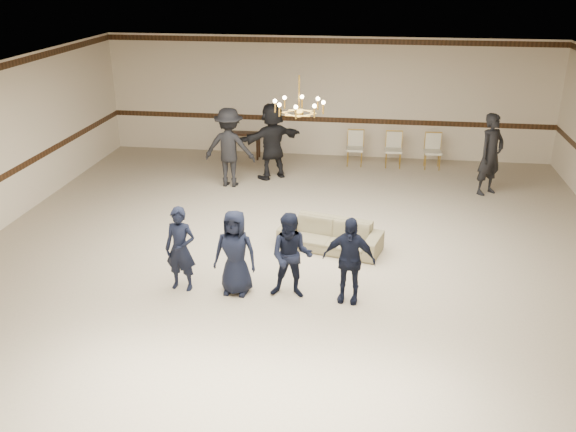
# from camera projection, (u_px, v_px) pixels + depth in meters

# --- Properties ---
(room) EXTENTS (12.01, 14.01, 3.21)m
(room) POSITION_uv_depth(u_px,v_px,m) (291.00, 184.00, 10.06)
(room) COLOR tan
(room) RESTS_ON ground
(chair_rail) EXTENTS (12.00, 0.02, 0.14)m
(chair_rail) POSITION_uv_depth(u_px,v_px,m) (326.00, 120.00, 16.67)
(chair_rail) COLOR #382011
(chair_rail) RESTS_ON wall_back
(crown_molding) EXTENTS (12.00, 0.02, 0.14)m
(crown_molding) POSITION_uv_depth(u_px,v_px,m) (328.00, 41.00, 15.87)
(crown_molding) COLOR #382011
(crown_molding) RESTS_ON wall_back
(chandelier) EXTENTS (0.94, 0.94, 0.89)m
(chandelier) POSITION_uv_depth(u_px,v_px,m) (299.00, 94.00, 10.48)
(chandelier) COLOR gold
(chandelier) RESTS_ON ceiling
(boy_a) EXTENTS (0.55, 0.39, 1.42)m
(boy_a) POSITION_uv_depth(u_px,v_px,m) (180.00, 249.00, 9.84)
(boy_a) COLOR black
(boy_a) RESTS_ON floor
(boy_b) EXTENTS (0.72, 0.50, 1.42)m
(boy_b) POSITION_uv_depth(u_px,v_px,m) (235.00, 253.00, 9.72)
(boy_b) COLOR black
(boy_b) RESTS_ON floor
(boy_c) EXTENTS (0.69, 0.54, 1.42)m
(boy_c) POSITION_uv_depth(u_px,v_px,m) (291.00, 256.00, 9.60)
(boy_c) COLOR black
(boy_c) RESTS_ON floor
(boy_d) EXTENTS (0.87, 0.44, 1.42)m
(boy_d) POSITION_uv_depth(u_px,v_px,m) (349.00, 260.00, 9.48)
(boy_d) COLOR black
(boy_d) RESTS_ON floor
(settee) EXTENTS (2.01, 1.18, 0.55)m
(settee) POSITION_uv_depth(u_px,v_px,m) (330.00, 235.00, 11.39)
(settee) COLOR #6E6749
(settee) RESTS_ON floor
(adult_left) EXTENTS (1.24, 0.74, 1.87)m
(adult_left) POSITION_uv_depth(u_px,v_px,m) (229.00, 147.00, 14.40)
(adult_left) COLOR black
(adult_left) RESTS_ON floor
(adult_mid) EXTENTS (1.70, 1.52, 1.87)m
(adult_mid) POSITION_uv_depth(u_px,v_px,m) (272.00, 141.00, 14.92)
(adult_mid) COLOR black
(adult_mid) RESTS_ON floor
(adult_right) EXTENTS (0.81, 0.79, 1.87)m
(adult_right) POSITION_uv_depth(u_px,v_px,m) (491.00, 154.00, 13.88)
(adult_right) COLOR black
(adult_right) RESTS_ON floor
(banquet_chair_left) EXTENTS (0.45, 0.45, 0.90)m
(banquet_chair_left) POSITION_uv_depth(u_px,v_px,m) (355.00, 148.00, 16.05)
(banquet_chair_left) COLOR beige
(banquet_chair_left) RESTS_ON floor
(banquet_chair_mid) EXTENTS (0.45, 0.45, 0.90)m
(banquet_chair_mid) POSITION_uv_depth(u_px,v_px,m) (394.00, 150.00, 15.92)
(banquet_chair_mid) COLOR beige
(banquet_chair_mid) RESTS_ON floor
(banquet_chair_right) EXTENTS (0.46, 0.46, 0.90)m
(banquet_chair_right) POSITION_uv_depth(u_px,v_px,m) (433.00, 152.00, 15.79)
(banquet_chair_right) COLOR beige
(banquet_chair_right) RESTS_ON floor
(console_table) EXTENTS (0.86, 0.37, 0.71)m
(console_table) POSITION_uv_depth(u_px,v_px,m) (245.00, 145.00, 16.67)
(console_table) COLOR black
(console_table) RESTS_ON floor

